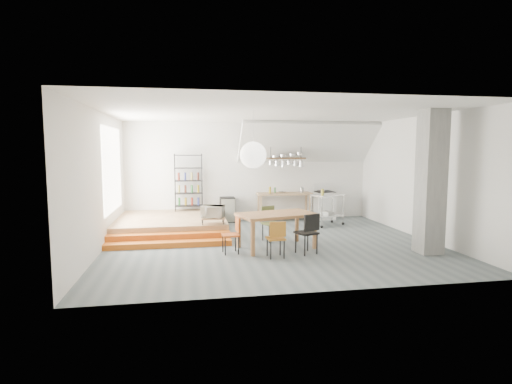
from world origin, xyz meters
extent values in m
plane|color=#555F62|center=(0.00, 0.00, 0.00)|extent=(8.00, 8.00, 0.00)
cube|color=silver|center=(0.00, 3.50, 1.60)|extent=(8.00, 0.04, 3.20)
cube|color=silver|center=(-4.00, 0.00, 1.60)|extent=(0.04, 7.00, 3.20)
cube|color=silver|center=(4.00, 0.00, 1.60)|extent=(0.04, 7.00, 3.20)
cube|color=white|center=(0.00, 0.00, 3.20)|extent=(8.00, 7.00, 0.02)
cube|color=white|center=(1.80, 2.90, 2.55)|extent=(4.40, 1.44, 1.32)
cube|color=white|center=(-3.98, 1.50, 1.80)|extent=(0.02, 2.50, 2.20)
cube|color=olive|center=(-2.50, 2.00, 0.20)|extent=(3.00, 3.00, 0.40)
cube|color=#C85D17|center=(-2.50, 0.05, 0.07)|extent=(3.00, 0.35, 0.13)
cube|color=#C85D17|center=(-2.50, 0.40, 0.13)|extent=(3.00, 0.35, 0.27)
cube|color=slate|center=(3.30, -1.50, 1.60)|extent=(0.50, 0.50, 3.20)
cube|color=olive|center=(1.10, 3.15, 0.88)|extent=(1.80, 0.60, 0.06)
cube|color=olive|center=(1.10, 3.15, 0.25)|extent=(1.70, 0.55, 0.04)
cube|color=olive|center=(1.92, 3.37, 0.43)|extent=(0.06, 0.06, 0.86)
cube|color=olive|center=(0.28, 3.37, 0.43)|extent=(0.06, 0.06, 0.86)
cube|color=olive|center=(1.92, 2.93, 0.43)|extent=(0.06, 0.06, 0.86)
cube|color=olive|center=(0.28, 2.93, 0.43)|extent=(0.06, 0.06, 0.86)
cube|color=white|center=(2.50, 3.15, 0.45)|extent=(0.60, 0.60, 0.90)
cube|color=black|center=(2.50, 3.15, 0.92)|extent=(0.58, 0.58, 0.03)
cube|color=white|center=(2.50, 3.43, 1.05)|extent=(0.60, 0.05, 0.25)
cylinder|color=black|center=(2.64, 3.29, 0.94)|extent=(0.18, 0.18, 0.02)
cylinder|color=black|center=(2.36, 3.29, 0.94)|extent=(0.18, 0.18, 0.02)
cylinder|color=black|center=(2.64, 3.01, 0.94)|extent=(0.18, 0.18, 0.02)
cylinder|color=black|center=(2.36, 3.01, 0.94)|extent=(0.18, 0.18, 0.02)
cube|color=#442E1B|center=(1.10, 2.95, 2.05)|extent=(1.20, 0.50, 0.05)
cylinder|color=black|center=(0.60, 2.95, 2.62)|extent=(0.02, 0.02, 1.15)
cylinder|color=black|center=(1.60, 2.95, 2.62)|extent=(0.02, 0.02, 1.15)
cylinder|color=silver|center=(0.60, 2.90, 1.91)|extent=(0.16, 0.16, 0.12)
cylinder|color=silver|center=(0.80, 2.90, 1.89)|extent=(0.20, 0.20, 0.16)
cylinder|color=silver|center=(1.00, 2.90, 1.87)|extent=(0.16, 0.16, 0.20)
cylinder|color=silver|center=(1.20, 2.90, 1.91)|extent=(0.20, 0.20, 0.12)
cylinder|color=silver|center=(1.40, 2.90, 1.89)|extent=(0.16, 0.16, 0.16)
cylinder|color=silver|center=(1.60, 2.90, 1.87)|extent=(0.20, 0.20, 0.20)
cylinder|color=black|center=(-1.58, 3.38, 1.30)|extent=(0.02, 0.02, 1.80)
cylinder|color=black|center=(-2.42, 3.38, 1.30)|extent=(0.02, 0.02, 1.80)
cylinder|color=black|center=(-1.58, 3.02, 1.30)|extent=(0.02, 0.02, 1.80)
cylinder|color=black|center=(-2.42, 3.02, 1.30)|extent=(0.02, 0.02, 1.80)
cube|color=black|center=(-2.00, 3.20, 0.55)|extent=(0.88, 0.38, 0.02)
cube|color=black|center=(-2.00, 3.20, 0.95)|extent=(0.88, 0.38, 0.02)
cube|color=black|center=(-2.00, 3.20, 1.35)|extent=(0.88, 0.38, 0.02)
cube|color=black|center=(-2.00, 3.20, 1.75)|extent=(0.88, 0.38, 0.02)
cube|color=black|center=(-2.00, 3.20, 2.15)|extent=(0.88, 0.38, 0.03)
cylinder|color=#2D7230|center=(-2.00, 3.20, 0.69)|extent=(0.07, 0.07, 0.24)
cylinder|color=olive|center=(-2.00, 3.20, 1.09)|extent=(0.07, 0.07, 0.24)
cylinder|color=maroon|center=(-2.00, 3.20, 1.49)|extent=(0.07, 0.07, 0.24)
cube|color=olive|center=(-1.40, 0.75, 0.55)|extent=(0.60, 0.40, 0.03)
cylinder|color=black|center=(-1.13, 0.92, 0.47)|extent=(0.02, 0.02, 0.13)
cylinder|color=black|center=(-1.67, 0.92, 0.47)|extent=(0.02, 0.02, 0.13)
cylinder|color=black|center=(-1.13, 0.58, 0.47)|extent=(0.02, 0.02, 0.13)
cylinder|color=black|center=(-1.67, 0.58, 0.47)|extent=(0.02, 0.02, 0.13)
sphere|color=white|center=(-0.57, -0.66, 2.20)|extent=(0.60, 0.60, 0.60)
cube|color=brown|center=(0.01, -0.52, 0.80)|extent=(1.95, 1.39, 0.07)
cube|color=brown|center=(0.68, 0.08, 0.39)|extent=(0.09, 0.09, 0.77)
cube|color=brown|center=(-0.86, -0.31, 0.39)|extent=(0.09, 0.09, 0.77)
cube|color=brown|center=(0.88, -0.73, 0.39)|extent=(0.09, 0.09, 0.77)
cube|color=brown|center=(-0.65, -1.12, 0.39)|extent=(0.09, 0.09, 0.77)
cube|color=#AC681D|center=(-0.18, -1.30, 0.42)|extent=(0.39, 0.39, 0.04)
cube|color=#AC681D|center=(-0.18, -1.47, 0.65)|extent=(0.35, 0.06, 0.32)
cylinder|color=black|center=(-0.32, -1.46, 0.20)|extent=(0.03, 0.03, 0.41)
cylinder|color=black|center=(-0.03, -1.44, 0.20)|extent=(0.03, 0.03, 0.41)
cylinder|color=black|center=(-0.34, -1.16, 0.20)|extent=(0.03, 0.03, 0.41)
cylinder|color=black|center=(-0.05, -1.15, 0.20)|extent=(0.03, 0.03, 0.41)
cube|color=black|center=(0.56, -1.11, 0.47)|extent=(0.54, 0.54, 0.04)
cube|color=black|center=(0.63, -1.29, 0.74)|extent=(0.39, 0.18, 0.37)
cylinder|color=black|center=(0.46, -1.33, 0.23)|extent=(0.03, 0.03, 0.46)
cylinder|color=black|center=(0.78, -1.21, 0.23)|extent=(0.03, 0.03, 0.46)
cylinder|color=black|center=(0.35, -1.01, 0.23)|extent=(0.03, 0.03, 0.46)
cylinder|color=black|center=(0.66, -0.90, 0.23)|extent=(0.03, 0.03, 0.46)
cube|color=#535C2B|center=(0.05, 0.23, 0.45)|extent=(0.52, 0.52, 0.04)
cube|color=#535C2B|center=(-0.01, 0.40, 0.71)|extent=(0.37, 0.17, 0.35)
cylinder|color=black|center=(0.15, 0.44, 0.22)|extent=(0.03, 0.03, 0.44)
cylinder|color=black|center=(-0.16, 0.33, 0.22)|extent=(0.03, 0.03, 0.44)
cylinder|color=black|center=(0.26, 0.13, 0.22)|extent=(0.03, 0.03, 0.44)
cylinder|color=black|center=(-0.05, 0.03, 0.22)|extent=(0.03, 0.03, 0.44)
cube|color=#B54D19|center=(-1.11, -0.80, 0.42)|extent=(0.41, 0.41, 0.04)
cube|color=#B54D19|center=(-0.94, -0.78, 0.65)|extent=(0.07, 0.35, 0.33)
cylinder|color=black|center=(-0.95, -0.93, 0.20)|extent=(0.03, 0.03, 0.41)
cylinder|color=black|center=(-0.97, -0.64, 0.20)|extent=(0.03, 0.03, 0.41)
cylinder|color=black|center=(-1.24, -0.96, 0.20)|extent=(0.03, 0.03, 0.41)
cylinder|color=black|center=(-1.27, -0.67, 0.20)|extent=(0.03, 0.03, 0.41)
cube|color=silver|center=(2.18, 2.02, 0.95)|extent=(1.11, 0.90, 0.04)
cube|color=silver|center=(2.18, 2.02, 0.32)|extent=(1.11, 0.90, 0.03)
cylinder|color=silver|center=(2.49, 2.42, 0.48)|extent=(0.03, 0.03, 0.93)
sphere|color=black|center=(2.49, 2.42, 0.04)|extent=(0.09, 0.09, 0.09)
cylinder|color=silver|center=(1.67, 2.04, 0.48)|extent=(0.03, 0.03, 0.93)
sphere|color=black|center=(1.67, 2.04, 0.04)|extent=(0.09, 0.09, 0.09)
cylinder|color=silver|center=(2.69, 1.99, 0.48)|extent=(0.03, 0.03, 0.93)
sphere|color=black|center=(2.69, 1.99, 0.04)|extent=(0.09, 0.09, 0.09)
cylinder|color=silver|center=(1.87, 1.61, 0.48)|extent=(0.03, 0.03, 0.93)
sphere|color=black|center=(1.87, 1.61, 0.04)|extent=(0.09, 0.09, 0.09)
cube|color=black|center=(-0.77, 3.20, 0.40)|extent=(0.47, 0.47, 0.79)
imported|color=beige|center=(-1.40, 0.75, 0.72)|extent=(0.66, 0.54, 0.31)
imported|color=silver|center=(1.02, 3.10, 0.94)|extent=(0.31, 0.31, 0.06)
camera|label=1|loc=(-2.04, -9.54, 2.31)|focal=28.00mm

